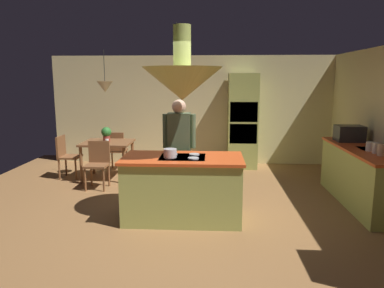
% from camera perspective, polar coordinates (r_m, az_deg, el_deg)
% --- Properties ---
extents(ground, '(8.16, 8.16, 0.00)m').
position_cam_1_polar(ground, '(5.60, -1.28, -10.85)').
color(ground, olive).
extents(wall_back, '(6.80, 0.10, 2.55)m').
position_cam_1_polar(wall_back, '(8.70, 0.49, 5.32)').
color(wall_back, beige).
rests_on(wall_back, ground).
extents(kitchen_island, '(1.71, 0.90, 0.94)m').
position_cam_1_polar(kitchen_island, '(5.26, -1.47, -6.90)').
color(kitchen_island, '#A8B259').
rests_on(kitchen_island, ground).
extents(counter_run_right, '(0.73, 2.32, 0.92)m').
position_cam_1_polar(counter_run_right, '(6.48, 25.19, -4.55)').
color(counter_run_right, '#A8B259').
rests_on(counter_run_right, ground).
extents(oven_tower, '(0.66, 0.62, 2.13)m').
position_cam_1_polar(oven_tower, '(8.34, 7.94, 3.57)').
color(oven_tower, '#A8B259').
rests_on(oven_tower, ground).
extents(dining_table, '(0.97, 0.85, 0.76)m').
position_cam_1_polar(dining_table, '(7.54, -13.12, -0.49)').
color(dining_table, brown).
rests_on(dining_table, ground).
extents(person_at_island, '(0.53, 0.23, 1.69)m').
position_cam_1_polar(person_at_island, '(5.85, -2.02, -0.04)').
color(person_at_island, tan).
rests_on(person_at_island, ground).
extents(range_hood, '(1.10, 1.10, 1.00)m').
position_cam_1_polar(range_hood, '(5.03, -1.55, 9.77)').
color(range_hood, '#A8B259').
extents(pendant_light_over_table, '(0.32, 0.32, 0.82)m').
position_cam_1_polar(pendant_light_over_table, '(7.42, -13.49, 8.75)').
color(pendant_light_over_table, beige).
extents(chair_facing_island, '(0.40, 0.40, 0.87)m').
position_cam_1_polar(chair_facing_island, '(6.97, -14.54, -2.63)').
color(chair_facing_island, brown).
rests_on(chair_facing_island, ground).
extents(chair_by_back_wall, '(0.40, 0.40, 0.87)m').
position_cam_1_polar(chair_by_back_wall, '(8.18, -11.82, -0.66)').
color(chair_by_back_wall, brown).
rests_on(chair_by_back_wall, ground).
extents(chair_at_corner, '(0.40, 0.40, 0.87)m').
position_cam_1_polar(chair_at_corner, '(7.86, -19.14, -1.45)').
color(chair_at_corner, brown).
rests_on(chair_at_corner, ground).
extents(potted_plant_on_table, '(0.20, 0.20, 0.30)m').
position_cam_1_polar(potted_plant_on_table, '(7.51, -13.29, 1.62)').
color(potted_plant_on_table, '#99382D').
rests_on(potted_plant_on_table, dining_table).
extents(cup_on_table, '(0.07, 0.07, 0.09)m').
position_cam_1_polar(cup_on_table, '(7.30, -13.20, 0.41)').
color(cup_on_table, white).
rests_on(cup_on_table, dining_table).
extents(canister_flour, '(0.11, 0.11, 0.17)m').
position_cam_1_polar(canister_flour, '(5.86, 27.60, -0.85)').
color(canister_flour, '#E0B78C').
rests_on(canister_flour, counter_run_right).
extents(canister_sugar, '(0.10, 0.10, 0.16)m').
position_cam_1_polar(canister_sugar, '(6.02, 26.90, -0.58)').
color(canister_sugar, silver).
rests_on(canister_sugar, counter_run_right).
extents(canister_tea, '(0.14, 0.14, 0.14)m').
position_cam_1_polar(canister_tea, '(6.19, 26.24, -0.36)').
color(canister_tea, silver).
rests_on(canister_tea, counter_run_right).
extents(microwave_on_counter, '(0.46, 0.36, 0.28)m').
position_cam_1_polar(microwave_on_counter, '(7.00, 23.48, 1.53)').
color(microwave_on_counter, '#232326').
rests_on(microwave_on_counter, counter_run_right).
extents(cooking_pot_on_cooktop, '(0.18, 0.18, 0.12)m').
position_cam_1_polar(cooking_pot_on_cooktop, '(5.02, -3.44, -1.43)').
color(cooking_pot_on_cooktop, '#B2B2B7').
rests_on(cooking_pot_on_cooktop, kitchen_island).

